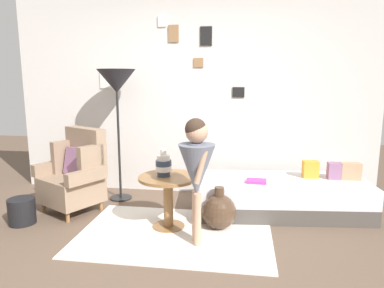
# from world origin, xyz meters

# --- Properties ---
(ground_plane) EXTENTS (12.00, 12.00, 0.00)m
(ground_plane) POSITION_xyz_m (0.00, 0.00, 0.00)
(ground_plane) COLOR brown
(gallery_wall) EXTENTS (4.80, 0.12, 2.60)m
(gallery_wall) POSITION_xyz_m (-0.00, 1.95, 1.30)
(gallery_wall) COLOR silver
(gallery_wall) RESTS_ON ground
(rug) EXTENTS (1.92, 1.32, 0.01)m
(rug) POSITION_xyz_m (0.04, 0.53, 0.01)
(rug) COLOR silver
(rug) RESTS_ON ground
(armchair) EXTENTS (0.90, 0.83, 0.97)m
(armchair) POSITION_xyz_m (-1.24, 1.03, 0.44)
(armchair) COLOR olive
(armchair) RESTS_ON ground
(daybed) EXTENTS (1.97, 0.98, 0.40)m
(daybed) POSITION_xyz_m (1.16, 1.28, 0.20)
(daybed) COLOR #4C4742
(daybed) RESTS_ON ground
(pillow_head) EXTENTS (0.22, 0.13, 0.19)m
(pillow_head) POSITION_xyz_m (1.92, 1.40, 0.50)
(pillow_head) COLOR tan
(pillow_head) RESTS_ON daybed
(pillow_mid) EXTENTS (0.17, 0.12, 0.19)m
(pillow_mid) POSITION_xyz_m (1.75, 1.40, 0.50)
(pillow_mid) COLOR gray
(pillow_mid) RESTS_ON daybed
(pillow_back) EXTENTS (0.18, 0.13, 0.20)m
(pillow_back) POSITION_xyz_m (1.48, 1.42, 0.50)
(pillow_back) COLOR orange
(pillow_back) RESTS_ON daybed
(side_table) EXTENTS (0.61, 0.61, 0.56)m
(side_table) POSITION_xyz_m (-0.06, 0.68, 0.40)
(side_table) COLOR olive
(side_table) RESTS_ON ground
(vase_striped) EXTENTS (0.16, 0.16, 0.28)m
(vase_striped) POSITION_xyz_m (-0.10, 0.68, 0.67)
(vase_striped) COLOR #2D384C
(vase_striped) RESTS_ON side_table
(floor_lamp) EXTENTS (0.48, 0.48, 1.66)m
(floor_lamp) POSITION_xyz_m (-0.87, 1.48, 1.46)
(floor_lamp) COLOR black
(floor_lamp) RESTS_ON ground
(person_child) EXTENTS (0.34, 0.34, 1.20)m
(person_child) POSITION_xyz_m (0.28, 0.35, 0.77)
(person_child) COLOR tan
(person_child) RESTS_ON ground
(book_on_daybed) EXTENTS (0.23, 0.17, 0.03)m
(book_on_daybed) POSITION_xyz_m (0.85, 1.12, 0.42)
(book_on_daybed) COLOR #B63895
(book_on_daybed) RESTS_ON daybed
(demijohn_near) EXTENTS (0.36, 0.36, 0.45)m
(demijohn_near) POSITION_xyz_m (0.46, 0.74, 0.19)
(demijohn_near) COLOR #473323
(demijohn_near) RESTS_ON ground
(magazine_basket) EXTENTS (0.28, 0.28, 0.28)m
(magazine_basket) POSITION_xyz_m (-1.64, 0.55, 0.14)
(magazine_basket) COLOR black
(magazine_basket) RESTS_ON ground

